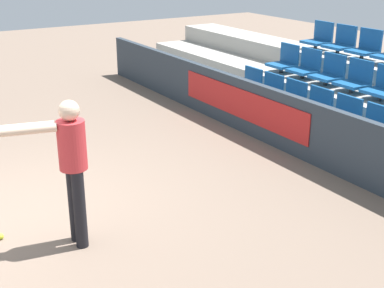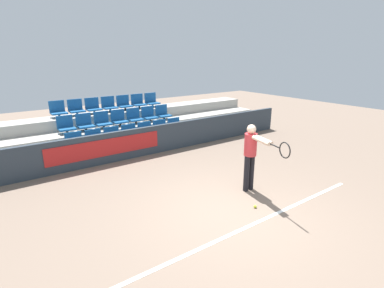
# 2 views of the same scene
# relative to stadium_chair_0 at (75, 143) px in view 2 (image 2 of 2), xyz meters

# --- Properties ---
(ground_plane) EXTENTS (30.00, 30.00, 0.00)m
(ground_plane) POSITION_rel_stadium_chair_0_xyz_m (1.75, -4.91, -0.58)
(ground_plane) COLOR #7A6656
(court_baseline) EXTENTS (6.33, 0.08, 0.01)m
(court_baseline) POSITION_rel_stadium_chair_0_xyz_m (1.75, -5.48, -0.58)
(court_baseline) COLOR white
(court_baseline) RESTS_ON ground
(barrier_wall) EXTENTS (12.33, 0.14, 0.91)m
(barrier_wall) POSITION_rel_stadium_chair_0_xyz_m (1.73, -0.63, -0.13)
(barrier_wall) COLOR #2D3842
(barrier_wall) RESTS_ON ground
(bleacher_tier_front) EXTENTS (11.93, 0.85, 0.36)m
(bleacher_tier_front) POSITION_rel_stadium_chair_0_xyz_m (1.75, -0.12, -0.40)
(bleacher_tier_front) COLOR #ADA89E
(bleacher_tier_front) RESTS_ON ground
(bleacher_tier_middle) EXTENTS (11.93, 0.85, 0.72)m
(bleacher_tier_middle) POSITION_rel_stadium_chair_0_xyz_m (1.75, 0.73, -0.22)
(bleacher_tier_middle) COLOR #ADA89E
(bleacher_tier_middle) RESTS_ON ground
(bleacher_tier_back) EXTENTS (11.93, 0.85, 1.08)m
(bleacher_tier_back) POSITION_rel_stadium_chair_0_xyz_m (1.75, 1.59, -0.04)
(bleacher_tier_back) COLOR #ADA89E
(bleacher_tier_back) RESTS_ON ground
(stadium_chair_0) EXTENTS (0.49, 0.42, 0.54)m
(stadium_chair_0) POSITION_rel_stadium_chair_0_xyz_m (0.00, 0.00, 0.00)
(stadium_chair_0) COLOR #333333
(stadium_chair_0) RESTS_ON bleacher_tier_front
(stadium_chair_1) EXTENTS (0.49, 0.42, 0.54)m
(stadium_chair_1) POSITION_rel_stadium_chair_0_xyz_m (0.58, 0.00, 0.00)
(stadium_chair_1) COLOR #333333
(stadium_chair_1) RESTS_ON bleacher_tier_front
(stadium_chair_2) EXTENTS (0.49, 0.42, 0.54)m
(stadium_chair_2) POSITION_rel_stadium_chair_0_xyz_m (1.17, 0.00, 0.00)
(stadium_chair_2) COLOR #333333
(stadium_chair_2) RESTS_ON bleacher_tier_front
(stadium_chair_3) EXTENTS (0.49, 0.42, 0.54)m
(stadium_chair_3) POSITION_rel_stadium_chair_0_xyz_m (1.75, 0.00, 0.00)
(stadium_chair_3) COLOR #333333
(stadium_chair_3) RESTS_ON bleacher_tier_front
(stadium_chair_4) EXTENTS (0.49, 0.42, 0.54)m
(stadium_chair_4) POSITION_rel_stadium_chair_0_xyz_m (2.34, 0.00, 0.00)
(stadium_chair_4) COLOR #333333
(stadium_chair_4) RESTS_ON bleacher_tier_front
(stadium_chair_5) EXTENTS (0.49, 0.42, 0.54)m
(stadium_chair_5) POSITION_rel_stadium_chair_0_xyz_m (2.92, 0.00, 0.00)
(stadium_chair_5) COLOR #333333
(stadium_chair_5) RESTS_ON bleacher_tier_front
(stadium_chair_6) EXTENTS (0.49, 0.42, 0.54)m
(stadium_chair_6) POSITION_rel_stadium_chair_0_xyz_m (3.51, 0.00, 0.00)
(stadium_chair_6) COLOR #333333
(stadium_chair_6) RESTS_ON bleacher_tier_front
(stadium_chair_7) EXTENTS (0.49, 0.42, 0.54)m
(stadium_chair_7) POSITION_rel_stadium_chair_0_xyz_m (0.00, 0.85, 0.36)
(stadium_chair_7) COLOR #333333
(stadium_chair_7) RESTS_ON bleacher_tier_middle
(stadium_chair_8) EXTENTS (0.49, 0.42, 0.54)m
(stadium_chair_8) POSITION_rel_stadium_chair_0_xyz_m (0.58, 0.85, 0.36)
(stadium_chair_8) COLOR #333333
(stadium_chair_8) RESTS_ON bleacher_tier_middle
(stadium_chair_9) EXTENTS (0.49, 0.42, 0.54)m
(stadium_chair_9) POSITION_rel_stadium_chair_0_xyz_m (1.17, 0.85, 0.36)
(stadium_chair_9) COLOR #333333
(stadium_chair_9) RESTS_ON bleacher_tier_middle
(stadium_chair_10) EXTENTS (0.49, 0.42, 0.54)m
(stadium_chair_10) POSITION_rel_stadium_chair_0_xyz_m (1.75, 0.85, 0.36)
(stadium_chair_10) COLOR #333333
(stadium_chair_10) RESTS_ON bleacher_tier_middle
(stadium_chair_11) EXTENTS (0.49, 0.42, 0.54)m
(stadium_chair_11) POSITION_rel_stadium_chair_0_xyz_m (2.34, 0.85, 0.36)
(stadium_chair_11) COLOR #333333
(stadium_chair_11) RESTS_ON bleacher_tier_middle
(stadium_chair_12) EXTENTS (0.49, 0.42, 0.54)m
(stadium_chair_12) POSITION_rel_stadium_chair_0_xyz_m (2.92, 0.85, 0.36)
(stadium_chair_12) COLOR #333333
(stadium_chair_12) RESTS_ON bleacher_tier_middle
(stadium_chair_13) EXTENTS (0.49, 0.42, 0.54)m
(stadium_chair_13) POSITION_rel_stadium_chair_0_xyz_m (3.51, 0.85, 0.36)
(stadium_chair_13) COLOR #333333
(stadium_chair_13) RESTS_ON bleacher_tier_middle
(stadium_chair_14) EXTENTS (0.49, 0.42, 0.54)m
(stadium_chair_14) POSITION_rel_stadium_chair_0_xyz_m (0.00, 1.70, 0.72)
(stadium_chair_14) COLOR #333333
(stadium_chair_14) RESTS_ON bleacher_tier_back
(stadium_chair_15) EXTENTS (0.49, 0.42, 0.54)m
(stadium_chair_15) POSITION_rel_stadium_chair_0_xyz_m (0.58, 1.70, 0.72)
(stadium_chair_15) COLOR #333333
(stadium_chair_15) RESTS_ON bleacher_tier_back
(stadium_chair_16) EXTENTS (0.49, 0.42, 0.54)m
(stadium_chair_16) POSITION_rel_stadium_chair_0_xyz_m (1.17, 1.70, 0.72)
(stadium_chair_16) COLOR #333333
(stadium_chair_16) RESTS_ON bleacher_tier_back
(stadium_chair_17) EXTENTS (0.49, 0.42, 0.54)m
(stadium_chair_17) POSITION_rel_stadium_chair_0_xyz_m (1.75, 1.70, 0.72)
(stadium_chair_17) COLOR #333333
(stadium_chair_17) RESTS_ON bleacher_tier_back
(stadium_chair_18) EXTENTS (0.49, 0.42, 0.54)m
(stadium_chair_18) POSITION_rel_stadium_chair_0_xyz_m (2.34, 1.70, 0.72)
(stadium_chair_18) COLOR #333333
(stadium_chair_18) RESTS_ON bleacher_tier_back
(stadium_chair_19) EXTENTS (0.49, 0.42, 0.54)m
(stadium_chair_19) POSITION_rel_stadium_chair_0_xyz_m (2.92, 1.70, 0.72)
(stadium_chair_19) COLOR #333333
(stadium_chair_19) RESTS_ON bleacher_tier_back
(stadium_chair_20) EXTENTS (0.49, 0.42, 0.54)m
(stadium_chair_20) POSITION_rel_stadium_chair_0_xyz_m (3.51, 1.70, 0.72)
(stadium_chair_20) COLOR #333333
(stadium_chair_20) RESTS_ON bleacher_tier_back
(tennis_player) EXTENTS (0.47, 1.44, 1.59)m
(tennis_player) POSITION_rel_stadium_chair_0_xyz_m (2.74, -4.43, 0.39)
(tennis_player) COLOR black
(tennis_player) RESTS_ON ground
(tennis_ball) EXTENTS (0.07, 0.07, 0.07)m
(tennis_ball) POSITION_rel_stadium_chair_0_xyz_m (2.24, -5.06, -0.55)
(tennis_ball) COLOR #CCDB33
(tennis_ball) RESTS_ON ground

